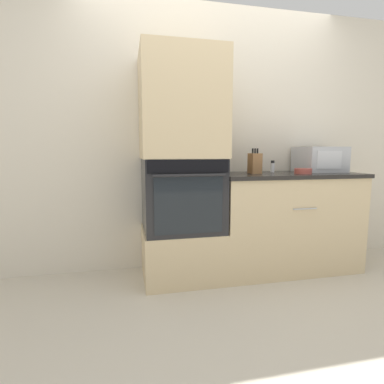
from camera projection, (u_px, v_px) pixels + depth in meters
ground_plane at (229, 287)px, 2.50m from camera, size 12.00×12.00×0.00m
wall_back at (210, 139)px, 2.94m from camera, size 8.00×0.05×2.50m
oven_cabinet_base at (182, 253)px, 2.69m from camera, size 0.69×0.60×0.44m
wall_oven at (182, 194)px, 2.61m from camera, size 0.67×0.64×0.62m
oven_cabinet_upper at (181, 106)px, 2.52m from camera, size 0.69×0.60×0.88m
counter_unit at (285, 221)px, 2.87m from camera, size 1.35×0.63×0.93m
microwave at (319, 159)px, 2.97m from camera, size 0.41×0.37×0.25m
knife_block at (255, 163)px, 2.74m from camera, size 0.09×0.12×0.23m
bowl at (303, 171)px, 2.73m from camera, size 0.15×0.15×0.05m
condiment_jar_near at (261, 169)px, 2.86m from camera, size 0.04×0.04×0.06m
condiment_jar_mid at (273, 167)px, 2.89m from camera, size 0.04×0.04×0.11m
condiment_jar_far at (223, 167)px, 2.92m from camera, size 0.05×0.05×0.11m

